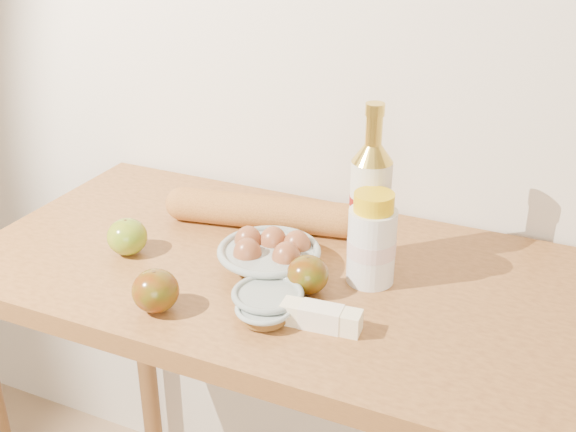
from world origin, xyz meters
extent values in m
cube|color=silver|center=(0.00, 1.51, 1.30)|extent=(3.50, 0.02, 2.60)
cube|color=#A96E36|center=(0.00, 1.18, 0.88)|extent=(1.20, 0.60, 0.04)
cylinder|color=brown|center=(-0.55, 1.43, 0.43)|extent=(0.05, 0.05, 0.86)
cylinder|color=beige|center=(0.11, 1.26, 1.00)|extent=(0.09, 0.09, 0.20)
cylinder|color=maroon|center=(0.11, 1.26, 1.02)|extent=(0.09, 0.09, 0.02)
cone|color=gold|center=(0.11, 1.26, 1.11)|extent=(0.09, 0.09, 0.03)
cylinder|color=gold|center=(0.11, 1.26, 1.15)|extent=(0.04, 0.04, 0.05)
cylinder|color=gold|center=(0.11, 1.26, 1.19)|extent=(0.04, 0.04, 0.02)
cylinder|color=silver|center=(0.13, 1.20, 0.97)|extent=(0.09, 0.09, 0.14)
cylinder|color=beige|center=(0.13, 1.20, 0.97)|extent=(0.09, 0.09, 0.03)
cylinder|color=#E3B40B|center=(0.13, 1.20, 1.05)|extent=(0.07, 0.07, 0.03)
torus|color=gray|center=(-0.04, 1.16, 0.94)|extent=(0.22, 0.22, 0.01)
ellipsoid|color=brown|center=(-0.07, 1.14, 0.93)|extent=(0.06, 0.06, 0.07)
ellipsoid|color=brown|center=(-0.01, 1.15, 0.93)|extent=(0.06, 0.06, 0.07)
ellipsoid|color=brown|center=(-0.05, 1.20, 0.93)|extent=(0.06, 0.06, 0.07)
ellipsoid|color=brown|center=(-0.09, 1.18, 0.93)|extent=(0.06, 0.06, 0.07)
ellipsoid|color=brown|center=(-0.01, 1.20, 0.93)|extent=(0.06, 0.06, 0.07)
cylinder|color=#C5813C|center=(-0.13, 1.31, 0.93)|extent=(0.35, 0.13, 0.07)
sphere|color=#C5813C|center=(-0.29, 1.27, 0.93)|extent=(0.08, 0.08, 0.07)
sphere|color=#C5813C|center=(0.04, 1.34, 0.93)|extent=(0.08, 0.08, 0.07)
ellipsoid|color=olive|center=(-0.31, 1.11, 0.93)|extent=(0.10, 0.10, 0.07)
cylinder|color=#4D3419|center=(-0.31, 1.11, 0.96)|extent=(0.01, 0.01, 0.01)
ellipsoid|color=maroon|center=(-0.15, 0.97, 0.94)|extent=(0.10, 0.10, 0.07)
cylinder|color=#463017|center=(-0.15, 0.97, 0.97)|extent=(0.01, 0.01, 0.01)
ellipsoid|color=maroon|center=(0.05, 1.12, 0.93)|extent=(0.09, 0.09, 0.07)
cylinder|color=#453217|center=(0.05, 1.12, 0.96)|extent=(0.01, 0.01, 0.01)
torus|color=#95A29E|center=(0.02, 1.01, 0.92)|extent=(0.10, 0.10, 0.01)
cylinder|color=brown|center=(0.02, 1.01, 0.91)|extent=(0.09, 0.09, 0.02)
torus|color=gray|center=(0.01, 1.04, 0.93)|extent=(0.15, 0.15, 0.01)
cylinder|color=brown|center=(0.01, 1.04, 0.92)|extent=(0.12, 0.12, 0.02)
cube|color=#F7EBBF|center=(0.11, 1.03, 0.92)|extent=(0.13, 0.05, 0.04)
cube|color=#F4E7CF|center=(0.11, 1.03, 0.92)|extent=(0.07, 0.04, 0.04)
camera|label=1|loc=(0.46, 0.15, 1.55)|focal=45.00mm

